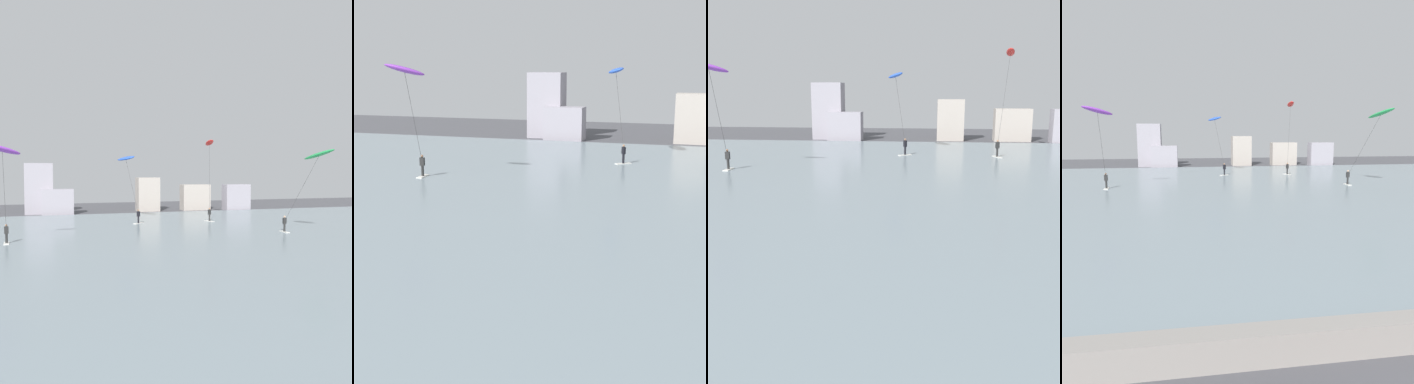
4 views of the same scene
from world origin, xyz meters
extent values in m
cube|color=gray|center=(0.00, 30.47, 0.05)|extent=(84.00, 52.00, 0.10)
cube|color=gray|center=(-11.03, 60.12, 3.73)|extent=(3.96, 2.91, 7.47)
cube|color=gray|center=(-8.44, 58.36, 1.85)|extent=(4.43, 2.31, 3.71)
cube|color=#A89E93|center=(5.30, 59.76, 2.66)|extent=(3.44, 2.70, 5.32)
cube|color=#A89E93|center=(13.22, 59.54, 2.08)|extent=(4.60, 2.28, 4.16)
cube|color=silver|center=(-13.09, 33.49, 0.13)|extent=(0.52, 1.42, 0.06)
cylinder|color=black|center=(-13.09, 33.49, 0.55)|extent=(0.20, 0.20, 0.78)
cube|color=black|center=(-13.09, 33.49, 1.24)|extent=(0.35, 0.24, 0.60)
sphere|color=#9E7051|center=(-13.09, 33.49, 1.65)|extent=(0.20, 0.20, 0.20)
cylinder|color=#333333|center=(-13.10, 32.52, 4.48)|extent=(0.03, 1.97, 6.59)
ellipsoid|color=purple|center=(-13.10, 31.54, 7.92)|extent=(2.99, 1.71, 1.21)
cube|color=silver|center=(9.19, 43.22, 0.13)|extent=(0.85, 1.47, 0.06)
cylinder|color=black|center=(9.19, 43.22, 0.55)|extent=(0.20, 0.20, 0.78)
cube|color=black|center=(9.19, 43.22, 1.24)|extent=(0.39, 0.31, 0.60)
sphere|color=#9E7051|center=(9.19, 43.22, 1.65)|extent=(0.20, 0.20, 0.20)
cylinder|color=#333333|center=(9.79, 44.77, 5.51)|extent=(1.23, 3.12, 8.65)
ellipsoid|color=red|center=(10.39, 46.31, 9.98)|extent=(0.99, 2.51, 1.01)
cube|color=silver|center=(0.37, 43.62, 0.13)|extent=(1.37, 1.22, 0.06)
cylinder|color=black|center=(0.37, 43.62, 0.55)|extent=(0.20, 0.20, 0.78)
cube|color=black|center=(0.37, 43.62, 1.24)|extent=(0.38, 0.40, 0.60)
sphere|color=#9E7051|center=(0.37, 43.62, 1.65)|extent=(0.20, 0.20, 0.20)
cylinder|color=#333333|center=(-0.20, 44.48, 4.42)|extent=(1.16, 1.74, 6.47)
ellipsoid|color=blue|center=(-0.76, 45.33, 7.80)|extent=(2.34, 3.81, 0.87)
camera|label=1|loc=(-9.60, -3.40, 6.05)|focal=38.30mm
camera|label=2|loc=(6.91, -3.30, 8.15)|focal=52.50mm
camera|label=3|loc=(3.03, -0.19, 6.02)|focal=41.90mm
camera|label=4|loc=(-4.98, -4.19, 5.74)|focal=32.87mm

